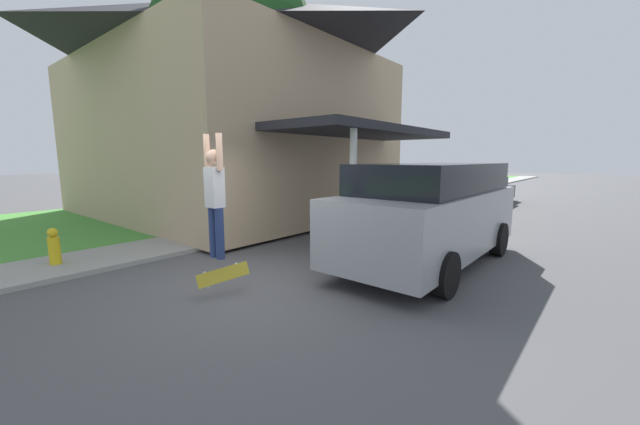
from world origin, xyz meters
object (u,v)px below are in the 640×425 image
lawn_tree_near (236,49)px  skateboarder (215,195)px  suv_parked (431,211)px  car_down_street (484,191)px  lawn_tree_far (343,94)px  fire_hydrant (54,247)px  skateboard (223,275)px

lawn_tree_near → skateboarder: (4.65, -4.06, -3.86)m
suv_parked → skateboarder: size_ratio=2.73×
car_down_street → skateboarder: bearing=-88.9°
lawn_tree_far → fire_hydrant: bearing=-82.6°
car_down_street → skateboard: (0.37, -15.26, -0.26)m
lawn_tree_near → lawn_tree_far: bearing=94.3°
lawn_tree_near → fire_hydrant: size_ratio=10.98×
suv_parked → skateboarder: 4.25m
suv_parked → car_down_street: (-2.10, 11.48, -0.48)m
skateboard → fire_hydrant: (-3.69, -1.26, 0.10)m
suv_parked → fire_hydrant: 7.43m
lawn_tree_near → skateboarder: lawn_tree_near is taller
lawn_tree_near → fire_hydrant: bearing=-79.1°
lawn_tree_near → fire_hydrant: lawn_tree_near is taller
suv_parked → skateboard: size_ratio=6.89×
suv_parked → fire_hydrant: bearing=-137.1°
skateboard → fire_hydrant: size_ratio=1.04×
car_down_street → skateboarder: size_ratio=2.40×
lawn_tree_far → skateboarder: (5.12, -10.25, -3.43)m
lawn_tree_near → fire_hydrant: 7.34m
lawn_tree_far → skateboard: (5.18, -10.20, -4.66)m
skateboarder → fire_hydrant: 3.99m
car_down_street → skateboard: 15.26m
skateboarder → fire_hydrant: bearing=-161.4°
lawn_tree_far → fire_hydrant: 12.43m
lawn_tree_near → suv_parked: (6.45, -0.24, -4.36)m
suv_parked → skateboard: 4.22m
lawn_tree_far → car_down_street: size_ratio=1.48×
car_down_street → skateboard: bearing=-88.6°
suv_parked → skateboard: (-1.73, -3.78, -0.73)m
car_down_street → suv_parked: bearing=-79.6°
lawn_tree_near → suv_parked: bearing=-2.1°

